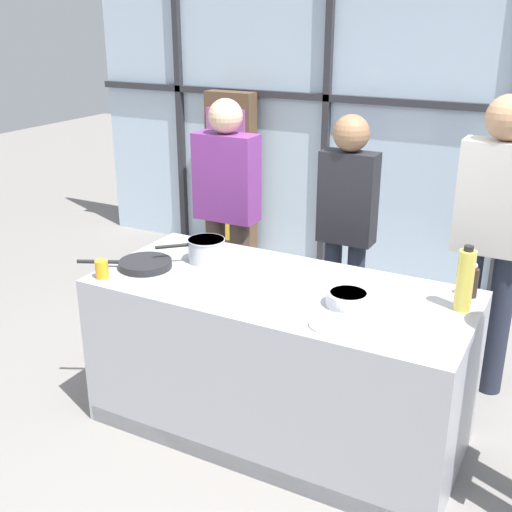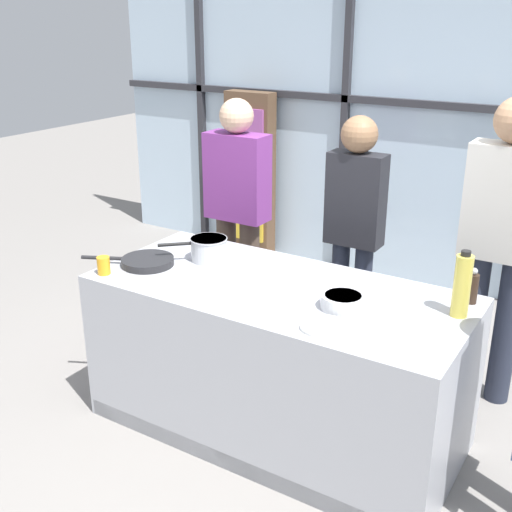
{
  "view_description": "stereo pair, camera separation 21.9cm",
  "coord_description": "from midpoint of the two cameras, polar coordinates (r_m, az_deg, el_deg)",
  "views": [
    {
      "loc": [
        1.34,
        -2.79,
        2.23
      ],
      "look_at": [
        -0.2,
        0.1,
        0.98
      ],
      "focal_mm": 45.0,
      "sensor_mm": 36.0,
      "label": 1
    },
    {
      "loc": [
        1.53,
        -2.68,
        2.23
      ],
      "look_at": [
        -0.2,
        0.1,
        0.98
      ],
      "focal_mm": 45.0,
      "sensor_mm": 36.0,
      "label": 2
    }
  ],
  "objects": [
    {
      "name": "spectator_center_right",
      "position": [
        3.93,
        22.51,
        1.72
      ],
      "size": [
        0.44,
        0.25,
        1.82
      ],
      "rotation": [
        0.0,
        0.0,
        3.14
      ],
      "color": "#232838",
      "rests_on": "ground_plane"
    },
    {
      "name": "demo_island",
      "position": [
        3.57,
        3.62,
        -9.26
      ],
      "size": [
        2.0,
        0.91,
        0.88
      ],
      "color": "#A8AAB2",
      "rests_on": "ground_plane"
    },
    {
      "name": "bookshelf",
      "position": [
        6.1,
        0.47,
        7.15
      ],
      "size": [
        0.47,
        0.19,
        1.56
      ],
      "color": "brown",
      "rests_on": "ground_plane"
    },
    {
      "name": "back_window_wall",
      "position": [
        5.5,
        16.73,
        11.39
      ],
      "size": [
        6.4,
        0.1,
        2.8
      ],
      "color": "silver",
      "rests_on": "ground_plane"
    },
    {
      "name": "juice_glass_near",
      "position": [
        3.58,
        -11.7,
        -0.85
      ],
      "size": [
        0.07,
        0.07,
        0.1
      ],
      "primitive_type": "cylinder",
      "color": "orange",
      "rests_on": "demo_island"
    },
    {
      "name": "saucepan",
      "position": [
        3.7,
        -2.57,
        0.66
      ],
      "size": [
        0.33,
        0.32,
        0.13
      ],
      "color": "silver",
      "rests_on": "demo_island"
    },
    {
      "name": "oil_bottle",
      "position": [
        3.17,
        19.75,
        -2.51
      ],
      "size": [
        0.08,
        0.08,
        0.33
      ],
      "color": "#E0CC4C",
      "rests_on": "demo_island"
    },
    {
      "name": "mixing_bowl",
      "position": [
        3.15,
        9.71,
        -3.99
      ],
      "size": [
        0.22,
        0.22,
        0.07
      ],
      "color": "silver",
      "rests_on": "demo_island"
    },
    {
      "name": "ground_plane",
      "position": [
        3.81,
        3.5,
        -14.99
      ],
      "size": [
        18.0,
        18.0,
        0.0
      ],
      "primitive_type": "plane",
      "color": "gray"
    },
    {
      "name": "white_plate",
      "position": [
        2.96,
        8.19,
        -6.26
      ],
      "size": [
        0.22,
        0.22,
        0.01
      ],
      "primitive_type": "cylinder",
      "color": "white",
      "rests_on": "demo_island"
    },
    {
      "name": "frying_pan",
      "position": [
        3.68,
        -8.04,
        -0.47
      ],
      "size": [
        0.5,
        0.33,
        0.04
      ],
      "color": "#232326",
      "rests_on": "demo_island"
    },
    {
      "name": "pepper_grinder",
      "position": [
        3.36,
        20.46,
        -2.65
      ],
      "size": [
        0.06,
        0.06,
        0.18
      ],
      "color": "#332319",
      "rests_on": "demo_island"
    },
    {
      "name": "spectator_center_left",
      "position": [
        4.17,
        10.23,
        2.92
      ],
      "size": [
        0.36,
        0.23,
        1.65
      ],
      "rotation": [
        0.0,
        0.0,
        3.14
      ],
      "color": "#232838",
      "rests_on": "ground_plane"
    },
    {
      "name": "spectator_far_left",
      "position": [
        4.57,
        -0.29,
        4.7
      ],
      "size": [
        0.45,
        0.24,
        1.69
      ],
      "rotation": [
        0.0,
        0.0,
        3.14
      ],
      "color": "#47382D",
      "rests_on": "ground_plane"
    }
  ]
}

